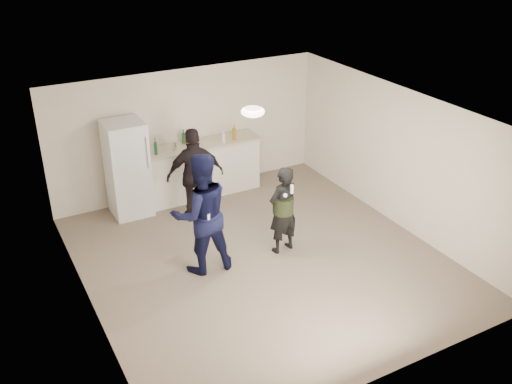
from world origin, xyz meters
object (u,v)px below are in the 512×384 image
counter (195,171)px  shaker (175,146)px  man (201,214)px  spectator (195,175)px  woman (283,210)px  fridge (127,169)px

counter → shaker: (-0.41, -0.09, 0.65)m
shaker → man: (-0.50, -2.34, -0.19)m
spectator → woman: bearing=127.3°
spectator → man: bearing=81.5°
woman → shaker: bearing=-79.4°
fridge → counter: bearing=3.0°
fridge → woman: 3.10m
fridge → spectator: fridge is taller
fridge → man: 2.40m
man → woman: bearing=178.5°
fridge → man: bearing=-79.5°
man → spectator: 1.65m
shaker → woman: woman is taller
fridge → shaker: fridge is taller
shaker → spectator: (0.06, -0.79, -0.29)m
fridge → spectator: (1.00, -0.81, -0.02)m
fridge → shaker: bearing=-1.2°
man → spectator: man is taller
fridge → woman: size_ratio=1.18×
woman → spectator: 1.88m
counter → man: man is taller
fridge → man: (0.44, -2.36, 0.08)m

